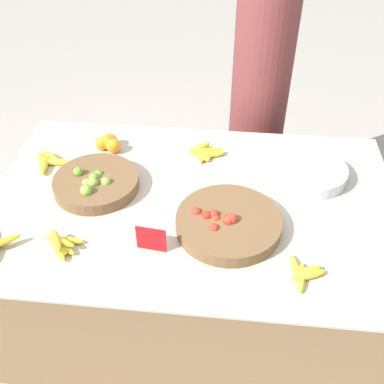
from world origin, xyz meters
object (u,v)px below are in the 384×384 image
(tomato_basket, at_px, (227,223))
(lime_bowl, at_px, (96,183))
(metal_bowl, at_px, (310,172))
(price_sign, at_px, (151,239))
(vendor_person, at_px, (260,92))

(tomato_basket, bearing_deg, lime_bowl, 161.88)
(metal_bowl, xyz_separation_m, price_sign, (-0.65, -0.52, 0.03))
(lime_bowl, xyz_separation_m, vendor_person, (0.73, 0.84, 0.05))
(price_sign, relative_size, vendor_person, 0.07)
(tomato_basket, relative_size, price_sign, 3.62)
(lime_bowl, distance_m, price_sign, 0.46)
(metal_bowl, height_order, price_sign, price_sign)
(tomato_basket, relative_size, metal_bowl, 1.27)
(lime_bowl, distance_m, metal_bowl, 0.97)
(metal_bowl, bearing_deg, price_sign, -141.25)
(metal_bowl, distance_m, price_sign, 0.83)
(price_sign, xyz_separation_m, vendor_person, (0.42, 1.18, 0.02))
(tomato_basket, height_order, metal_bowl, tomato_basket)
(vendor_person, bearing_deg, lime_bowl, -131.05)
(vendor_person, bearing_deg, metal_bowl, -71.24)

